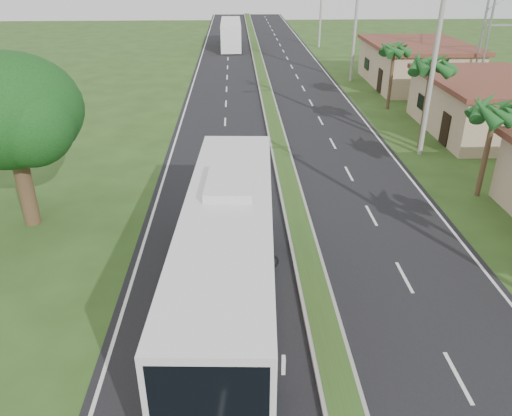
{
  "coord_description": "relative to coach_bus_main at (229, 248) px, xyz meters",
  "views": [
    {
      "loc": [
        -2.73,
        -10.3,
        10.81
      ],
      "look_at": [
        -1.99,
        7.48,
        1.8
      ],
      "focal_mm": 35.0,
      "sensor_mm": 36.0,
      "label": 1
    }
  ],
  "objects": [
    {
      "name": "ground",
      "position": [
        3.03,
        -3.55,
        -2.34
      ],
      "size": [
        180.0,
        180.0,
        0.0
      ],
      "primitive_type": "plane",
      "color": "#2C4519",
      "rests_on": "ground"
    },
    {
      "name": "road_asphalt",
      "position": [
        3.03,
        16.45,
        -2.33
      ],
      "size": [
        14.0,
        160.0,
        0.02
      ],
      "primitive_type": "cube",
      "color": "black",
      "rests_on": "ground"
    },
    {
      "name": "median_strip",
      "position": [
        3.03,
        16.45,
        -2.24
      ],
      "size": [
        1.2,
        160.0,
        0.18
      ],
      "color": "gray",
      "rests_on": "ground"
    },
    {
      "name": "lane_edge_left",
      "position": [
        -3.67,
        16.45,
        -2.34
      ],
      "size": [
        0.12,
        160.0,
        0.01
      ],
      "primitive_type": "cube",
      "color": "silver",
      "rests_on": "ground"
    },
    {
      "name": "lane_edge_right",
      "position": [
        9.73,
        16.45,
        -2.34
      ],
      "size": [
        0.12,
        160.0,
        0.01
      ],
      "primitive_type": "cube",
      "color": "silver",
      "rests_on": "ground"
    },
    {
      "name": "shop_mid",
      "position": [
        17.03,
        18.45,
        -0.48
      ],
      "size": [
        7.6,
        10.6,
        3.67
      ],
      "color": "tan",
      "rests_on": "ground"
    },
    {
      "name": "shop_far",
      "position": [
        17.03,
        32.45,
        -0.41
      ],
      "size": [
        8.6,
        11.6,
        3.82
      ],
      "color": "tan",
      "rests_on": "ground"
    },
    {
      "name": "palm_verge_b",
      "position": [
        12.43,
        8.45,
        2.02
      ],
      "size": [
        2.4,
        2.4,
        5.05
      ],
      "color": "#473321",
      "rests_on": "ground"
    },
    {
      "name": "palm_verge_c",
      "position": [
        11.83,
        15.45,
        2.78
      ],
      "size": [
        2.4,
        2.4,
        5.85
      ],
      "color": "#473321",
      "rests_on": "ground"
    },
    {
      "name": "palm_verge_d",
      "position": [
        12.33,
        24.45,
        2.21
      ],
      "size": [
        2.4,
        2.4,
        5.25
      ],
      "color": "#473321",
      "rests_on": "ground"
    },
    {
      "name": "shade_tree",
      "position": [
        -9.08,
        6.46,
        2.69
      ],
      "size": [
        6.3,
        6.0,
        7.54
      ],
      "color": "#473321",
      "rests_on": "ground"
    },
    {
      "name": "utility_pole_b",
      "position": [
        11.5,
        14.45,
        3.92
      ],
      "size": [
        3.2,
        0.28,
        12.0
      ],
      "color": "gray",
      "rests_on": "ground"
    },
    {
      "name": "utility_pole_c",
      "position": [
        11.53,
        34.45,
        3.33
      ],
      "size": [
        1.6,
        0.28,
        11.0
      ],
      "color": "gray",
      "rests_on": "ground"
    },
    {
      "name": "utility_pole_d",
      "position": [
        11.53,
        54.45,
        3.08
      ],
      "size": [
        1.6,
        0.28,
        10.5
      ],
      "color": "gray",
      "rests_on": "ground"
    },
    {
      "name": "coach_bus_main",
      "position": [
        0.0,
        0.0,
        0.0
      ],
      "size": [
        3.44,
        13.29,
        4.26
      ],
      "rotation": [
        0.0,
        0.0,
        -0.05
      ],
      "color": "silver",
      "rests_on": "ground"
    },
    {
      "name": "coach_bus_far",
      "position": [
        -0.1,
        54.52,
        -0.45
      ],
      "size": [
        2.56,
        11.44,
        3.33
      ],
      "rotation": [
        0.0,
        0.0,
        0.0
      ],
      "color": "white",
      "rests_on": "ground"
    },
    {
      "name": "motorcyclist",
      "position": [
        1.03,
        1.94,
        -1.43
      ],
      "size": [
        1.8,
        1.04,
        2.45
      ],
      "rotation": [
        0.0,
        0.0,
        0.34
      ],
      "color": "black",
      "rests_on": "ground"
    }
  ]
}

